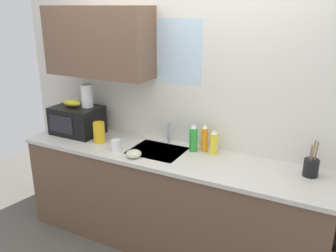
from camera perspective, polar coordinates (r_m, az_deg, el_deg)
The scene contains 13 objects.
kitchen_wall_assembly at distance 3.24m, azimuth 0.21°, elevation 5.38°, with size 3.49×0.42×2.50m.
counter_unit at distance 3.26m, azimuth -0.03°, elevation -11.60°, with size 2.72×0.63×0.90m.
sink_faucet at distance 3.27m, azimuth 0.13°, elevation -1.04°, with size 0.03×0.03×0.19m, color #B2B5BA.
microwave at distance 3.61m, azimuth -14.25°, elevation 0.90°, with size 0.46×0.35×0.27m.
banana_bunch at distance 3.60m, azimuth -15.04°, elevation 3.60°, with size 0.20×0.11×0.07m, color gold.
paper_towel_roll at distance 3.52m, azimuth -12.78°, elevation 4.71°, with size 0.11×0.11×0.22m, color white.
dish_soap_bottle_green at distance 3.09m, azimuth 4.06°, elevation -1.99°, with size 0.07×0.07×0.24m.
dish_soap_bottle_orange at distance 3.09m, azimuth 5.85°, elevation -2.00°, with size 0.06×0.06×0.24m.
dish_soap_bottle_yellow at distance 3.04m, azimuth 7.28°, elevation -2.66°, with size 0.07×0.07×0.22m.
cereal_canister at distance 3.34m, azimuth -10.91°, elevation -1.01°, with size 0.10×0.10×0.19m, color gold.
mug_white at distance 3.15m, azimuth -8.28°, elevation -3.04°, with size 0.08×0.08×0.10m, color white.
utensil_crock at distance 2.85m, azimuth 21.81°, elevation -6.09°, with size 0.11×0.11×0.29m.
small_bowl at distance 2.99m, azimuth -5.48°, elevation -4.43°, with size 0.13×0.13×0.07m, color beige.
Camera 1 is at (1.30, -2.50, 2.10)m, focal length 38.29 mm.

